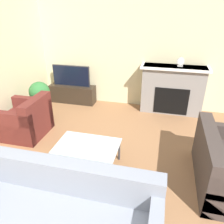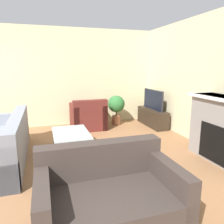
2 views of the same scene
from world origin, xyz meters
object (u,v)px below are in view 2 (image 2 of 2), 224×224
object	(u,v)px
coffee_table	(71,134)
couch_loveseat	(108,200)
tv	(153,100)
potted_plant	(116,106)
armchair_by_window	(88,118)

from	to	relation	value
coffee_table	couch_loveseat	bearing A→B (deg)	3.28
tv	coffee_table	size ratio (longest dim) A/B	1.02
couch_loveseat	potted_plant	distance (m)	4.08
armchair_by_window	potted_plant	xyz separation A→B (m)	(-0.14, 0.85, 0.25)
couch_loveseat	coffee_table	world-z (taller)	couch_loveseat
tv	armchair_by_window	world-z (taller)	tv
tv	coffee_table	xyz separation A→B (m)	(1.32, -2.45, -0.37)
armchair_by_window	coffee_table	bearing A→B (deg)	66.86
potted_plant	couch_loveseat	bearing A→B (deg)	-19.83
couch_loveseat	armchair_by_window	distance (m)	3.74
armchair_by_window	potted_plant	bearing A→B (deg)	-171.33
armchair_by_window	tv	bearing A→B (deg)	171.32
armchair_by_window	coffee_table	xyz separation A→B (m)	(1.58, -0.66, 0.08)
tv	coffee_table	world-z (taller)	tv
armchair_by_window	coffee_table	world-z (taller)	armchair_by_window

